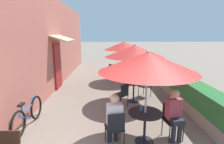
% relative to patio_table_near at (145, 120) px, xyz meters
% --- Properties ---
extents(cafe_facade_wall, '(0.98, 13.75, 4.20)m').
position_rel_patio_table_near_xyz_m(cafe_facade_wall, '(-3.39, 5.00, 1.54)').
color(cafe_facade_wall, '#C66B5B').
rests_on(cafe_facade_wall, ground_plane).
extents(planter_hedge, '(0.60, 12.75, 1.01)m').
position_rel_patio_table_near_xyz_m(planter_hedge, '(1.90, 5.04, -0.01)').
color(planter_hedge, gray).
rests_on(planter_hedge, ground_plane).
extents(patio_table_near, '(0.78, 0.78, 0.76)m').
position_rel_patio_table_near_xyz_m(patio_table_near, '(0.00, 0.00, 0.00)').
color(patio_table_near, black).
rests_on(patio_table_near, ground_plane).
extents(patio_umbrella_near, '(2.16, 2.16, 2.19)m').
position_rel_patio_table_near_xyz_m(patio_umbrella_near, '(0.00, 0.00, 1.38)').
color(patio_umbrella_near, '#B7B7BC').
rests_on(patio_umbrella_near, ground_plane).
extents(cafe_chair_near_left, '(0.47, 0.47, 0.87)m').
position_rel_patio_table_near_xyz_m(cafe_chair_near_left, '(0.70, 0.21, -0.03)').
color(cafe_chair_near_left, black).
rests_on(cafe_chair_near_left, ground_plane).
extents(seated_patron_near_left, '(0.39, 0.45, 1.25)m').
position_rel_patio_table_near_xyz_m(seated_patron_near_left, '(0.73, 0.10, 0.14)').
color(seated_patron_near_left, '#23232D').
rests_on(seated_patron_near_left, ground_plane).
extents(cafe_chair_near_right, '(0.47, 0.47, 0.87)m').
position_rel_patio_table_near_xyz_m(cafe_chair_near_right, '(-0.70, -0.21, -0.03)').
color(cafe_chair_near_right, black).
rests_on(cafe_chair_near_right, ground_plane).
extents(seated_patron_near_right, '(0.39, 0.45, 1.25)m').
position_rel_patio_table_near_xyz_m(seated_patron_near_right, '(-0.73, -0.10, 0.14)').
color(seated_patron_near_right, '#23232D').
rests_on(seated_patron_near_right, ground_plane).
extents(coffee_cup_near, '(0.07, 0.07, 0.09)m').
position_rel_patio_table_near_xyz_m(coffee_cup_near, '(-0.07, 0.10, 0.25)').
color(coffee_cup_near, teal).
rests_on(coffee_cup_near, patio_table_near).
extents(patio_table_mid, '(0.78, 0.78, 0.76)m').
position_rel_patio_table_near_xyz_m(patio_table_mid, '(0.11, 2.58, 0.00)').
color(patio_table_mid, black).
rests_on(patio_table_mid, ground_plane).
extents(patio_umbrella_mid, '(2.16, 2.16, 2.19)m').
position_rel_patio_table_near_xyz_m(patio_umbrella_mid, '(0.11, 2.58, 1.38)').
color(patio_umbrella_mid, '#B7B7BC').
rests_on(patio_umbrella_mid, ground_plane).
extents(cafe_chair_mid_left, '(0.57, 0.57, 0.87)m').
position_rel_patio_table_near_xyz_m(cafe_chair_mid_left, '(-0.37, 2.02, -0.03)').
color(cafe_chair_mid_left, black).
rests_on(cafe_chair_mid_left, ground_plane).
extents(cafe_chair_mid_right, '(0.57, 0.57, 0.87)m').
position_rel_patio_table_near_xyz_m(cafe_chair_mid_right, '(0.58, 3.14, -0.03)').
color(cafe_chair_mid_right, black).
rests_on(cafe_chair_mid_right, ground_plane).
extents(patio_table_far, '(0.78, 0.78, 0.76)m').
position_rel_patio_table_near_xyz_m(patio_table_far, '(-0.00, 5.61, 0.00)').
color(patio_table_far, black).
rests_on(patio_table_far, ground_plane).
extents(patio_umbrella_far, '(2.16, 2.16, 2.19)m').
position_rel_patio_table_near_xyz_m(patio_umbrella_far, '(-0.00, 5.61, 1.38)').
color(patio_umbrella_far, '#B7B7BC').
rests_on(patio_umbrella_far, ground_plane).
extents(cafe_chair_far_left, '(0.56, 0.56, 0.87)m').
position_rel_patio_table_near_xyz_m(cafe_chair_far_left, '(-0.60, 6.04, -0.03)').
color(cafe_chair_far_left, black).
rests_on(cafe_chair_far_left, ground_plane).
extents(cafe_chair_far_right, '(0.56, 0.56, 0.87)m').
position_rel_patio_table_near_xyz_m(cafe_chair_far_right, '(0.59, 5.17, -0.03)').
color(cafe_chair_far_right, black).
rests_on(cafe_chair_far_right, ground_plane).
extents(coffee_cup_far, '(0.07, 0.07, 0.09)m').
position_rel_patio_table_near_xyz_m(coffee_cup_far, '(0.05, 5.44, 0.25)').
color(coffee_cup_far, '#232328').
rests_on(coffee_cup_far, patio_table_far).
extents(bicycle_leaning, '(0.11, 1.74, 0.80)m').
position_rel_patio_table_near_xyz_m(bicycle_leaning, '(-3.05, 0.74, -0.18)').
color(bicycle_leaning, black).
rests_on(bicycle_leaning, ground_plane).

